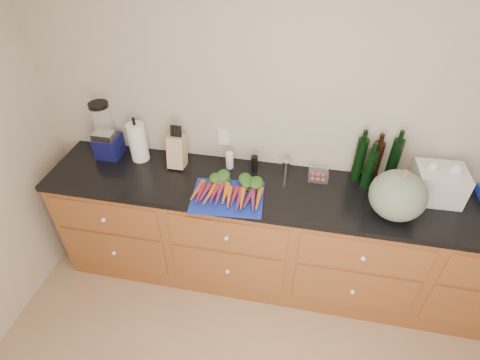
% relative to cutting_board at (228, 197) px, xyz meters
% --- Properties ---
extents(wall_back, '(4.10, 0.05, 2.60)m').
position_rel_cutting_board_xyz_m(wall_back, '(0.47, 0.48, 0.35)').
color(wall_back, '#BCB09C').
rests_on(wall_back, ground).
extents(cabinets, '(3.60, 0.64, 0.90)m').
position_rel_cutting_board_xyz_m(cabinets, '(0.47, 0.16, -0.50)').
color(cabinets, brown).
rests_on(cabinets, ground).
extents(countertop, '(3.64, 0.62, 0.04)m').
position_rel_cutting_board_xyz_m(countertop, '(0.47, 0.16, -0.03)').
color(countertop, black).
rests_on(countertop, cabinets).
extents(cutting_board, '(0.51, 0.40, 0.01)m').
position_rel_cutting_board_xyz_m(cutting_board, '(0.00, 0.00, 0.00)').
color(cutting_board, '#122799').
rests_on(cutting_board, countertop).
extents(carrots, '(0.47, 0.32, 0.06)m').
position_rel_cutting_board_xyz_m(carrots, '(0.00, 0.04, 0.03)').
color(carrots, '#CC5C18').
rests_on(carrots, cutting_board).
extents(squash, '(0.35, 0.35, 0.31)m').
position_rel_cutting_board_xyz_m(squash, '(1.07, 0.06, 0.15)').
color(squash, '#586656').
rests_on(squash, countertop).
extents(blender_appliance, '(0.18, 0.18, 0.44)m').
position_rel_cutting_board_xyz_m(blender_appliance, '(-1.00, 0.32, 0.19)').
color(blender_appliance, '#0F1048').
rests_on(blender_appliance, countertop).
extents(paper_towel, '(0.13, 0.13, 0.30)m').
position_rel_cutting_board_xyz_m(paper_towel, '(-0.75, 0.32, 0.14)').
color(paper_towel, white).
rests_on(paper_towel, countertop).
extents(knife_block, '(0.12, 0.12, 0.24)m').
position_rel_cutting_board_xyz_m(knife_block, '(-0.44, 0.30, 0.11)').
color(knife_block, tan).
rests_on(knife_block, countertop).
extents(grinder_salt, '(0.06, 0.06, 0.13)m').
position_rel_cutting_board_xyz_m(grinder_salt, '(-0.06, 0.34, 0.06)').
color(grinder_salt, white).
rests_on(grinder_salt, countertop).
extents(grinder_pepper, '(0.05, 0.05, 0.12)m').
position_rel_cutting_board_xyz_m(grinder_pepper, '(0.12, 0.34, 0.06)').
color(grinder_pepper, black).
rests_on(grinder_pepper, countertop).
extents(canister_chrome, '(0.05, 0.05, 0.11)m').
position_rel_cutting_board_xyz_m(canister_chrome, '(0.36, 0.34, 0.05)').
color(canister_chrome, silver).
rests_on(canister_chrome, countertop).
extents(tomato_box, '(0.14, 0.11, 0.06)m').
position_rel_cutting_board_xyz_m(tomato_box, '(0.59, 0.33, 0.03)').
color(tomato_box, white).
rests_on(tomato_box, countertop).
extents(bottles, '(0.30, 0.15, 0.36)m').
position_rel_cutting_board_xyz_m(bottles, '(0.95, 0.37, 0.16)').
color(bottles, black).
rests_on(bottles, countertop).
extents(grocery_bag, '(0.32, 0.26, 0.23)m').
position_rel_cutting_board_xyz_m(grocery_bag, '(1.36, 0.28, 0.11)').
color(grocery_bag, white).
rests_on(grocery_bag, countertop).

